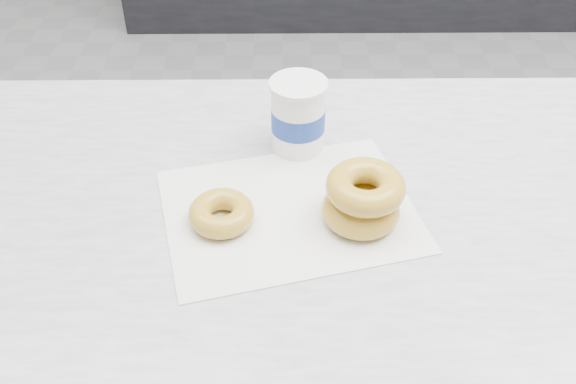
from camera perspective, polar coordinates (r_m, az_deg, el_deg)
ground at (r=1.98m, az=11.92°, el=-9.68°), size 5.00×5.00×0.00m
wax_paper at (r=0.89m, az=0.11°, el=-1.64°), size 0.39×0.33×0.00m
donut_single at (r=0.87m, az=-5.94°, el=-1.89°), size 0.12×0.12×0.03m
donut_stack at (r=0.86m, az=6.68°, el=-0.56°), size 0.15×0.15×0.07m
coffee_cup at (r=0.97m, az=0.91°, el=6.85°), size 0.10×0.10×0.12m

